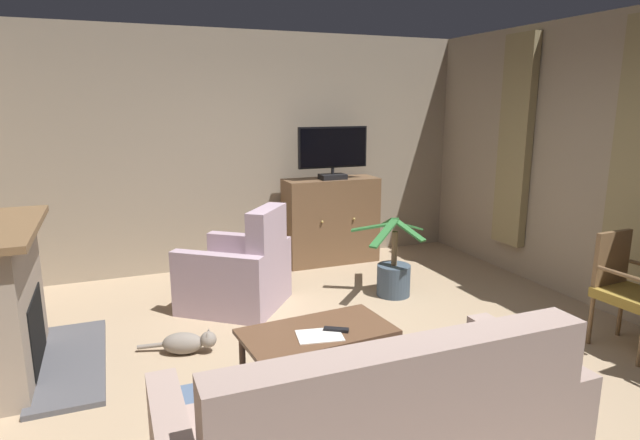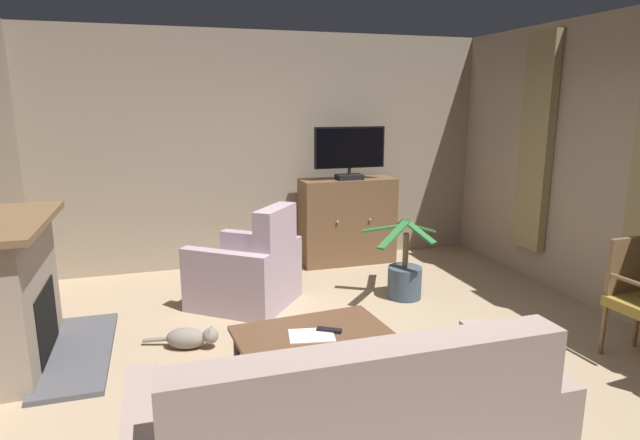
# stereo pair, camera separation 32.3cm
# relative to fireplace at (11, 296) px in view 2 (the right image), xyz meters

# --- Properties ---
(ground_plane) EXTENTS (6.00, 6.42, 0.04)m
(ground_plane) POSITION_rel_fireplace_xyz_m (2.42, -0.88, -0.56)
(ground_plane) COLOR tan
(wall_back) EXTENTS (6.00, 0.10, 2.77)m
(wall_back) POSITION_rel_fireplace_xyz_m (2.42, 2.08, 0.85)
(wall_back) COLOR gray
(wall_back) RESTS_ON ground_plane
(curtain_panel_far) EXTENTS (0.10, 0.44, 2.33)m
(curtain_panel_far) POSITION_rel_fireplace_xyz_m (5.06, 0.57, 0.98)
(curtain_panel_far) COLOR #8E7F56
(rug_central) EXTENTS (2.03, 1.62, 0.01)m
(rug_central) POSITION_rel_fireplace_xyz_m (2.11, -1.46, -0.54)
(rug_central) COLOR slate
(rug_central) RESTS_ON ground_plane
(fireplace) EXTENTS (0.97, 1.43, 1.13)m
(fireplace) POSITION_rel_fireplace_xyz_m (0.00, 0.00, 0.00)
(fireplace) COLOR #4C4C51
(fireplace) RESTS_ON ground_plane
(tv_cabinet) EXTENTS (1.16, 0.46, 1.05)m
(tv_cabinet) POSITION_rel_fireplace_xyz_m (3.32, 1.73, -0.04)
(tv_cabinet) COLOR #4A3523
(tv_cabinet) RESTS_ON ground_plane
(television) EXTENTS (0.87, 0.20, 0.63)m
(television) POSITION_rel_fireplace_xyz_m (3.32, 1.67, 0.84)
(television) COLOR black
(television) RESTS_ON tv_cabinet
(coffee_table) EXTENTS (1.07, 0.63, 0.45)m
(coffee_table) POSITION_rel_fireplace_xyz_m (2.05, -1.03, -0.15)
(coffee_table) COLOR brown
(coffee_table) RESTS_ON ground_plane
(tv_remote) EXTENTS (0.17, 0.13, 0.02)m
(tv_remote) POSITION_rel_fireplace_xyz_m (2.16, -1.10, -0.08)
(tv_remote) COLOR black
(tv_remote) RESTS_ON coffee_table
(folded_newspaper) EXTENTS (0.33, 0.27, 0.01)m
(folded_newspaper) POSITION_rel_fireplace_xyz_m (2.03, -1.13, -0.09)
(folded_newspaper) COLOR silver
(folded_newspaper) RESTS_ON coffee_table
(armchair_angled_to_table) EXTENTS (1.22, 1.22, 1.00)m
(armchair_angled_to_table) POSITION_rel_fireplace_xyz_m (1.91, 0.69, -0.22)
(armchair_angled_to_table) COLOR #AD93A3
(armchair_angled_to_table) RESTS_ON ground_plane
(potted_plant_on_hearth_side) EXTENTS (0.79, 0.87, 0.82)m
(potted_plant_on_hearth_side) POSITION_rel_fireplace_xyz_m (3.46, 0.39, -0.32)
(potted_plant_on_hearth_side) COLOR #3D4C5B
(potted_plant_on_hearth_side) RESTS_ON ground_plane
(cat) EXTENTS (0.60, 0.31, 0.19)m
(cat) POSITION_rel_fireplace_xyz_m (1.28, -0.14, -0.45)
(cat) COLOR gray
(cat) RESTS_ON ground_plane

